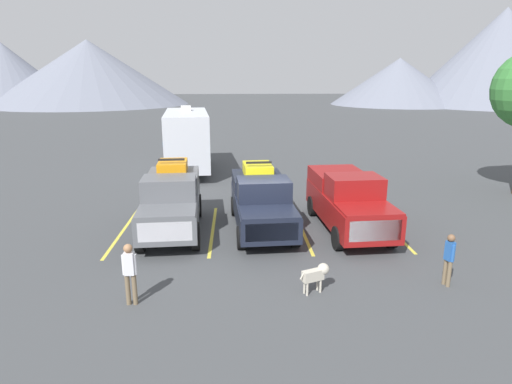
{
  "coord_description": "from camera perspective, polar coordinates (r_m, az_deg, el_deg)",
  "views": [
    {
      "loc": [
        -0.81,
        -14.85,
        5.78
      ],
      "look_at": [
        0.0,
        1.98,
        1.2
      ],
      "focal_mm": 30.46,
      "sensor_mm": 36.0,
      "label": 1
    }
  ],
  "objects": [
    {
      "name": "lot_stripe_c",
      "position": [
        17.04,
        5.95,
        -4.69
      ],
      "size": [
        0.12,
        5.5,
        0.01
      ],
      "primitive_type": "cube",
      "color": "gold",
      "rests_on": "ground"
    },
    {
      "name": "mountain_ridge",
      "position": [
        86.72,
        1.85,
        15.99
      ],
      "size": [
        125.62,
        42.23,
        17.68
      ],
      "color": "slate",
      "rests_on": "ground"
    },
    {
      "name": "pickup_truck_a",
      "position": [
        16.64,
        -11.02,
        -0.95
      ],
      "size": [
        2.4,
        5.4,
        2.64
      ],
      "color": "#595B60",
      "rests_on": "ground"
    },
    {
      "name": "lot_stripe_b",
      "position": [
        16.88,
        -5.68,
        -4.89
      ],
      "size": [
        0.12,
        5.5,
        0.01
      ],
      "primitive_type": "cube",
      "color": "gold",
      "rests_on": "ground"
    },
    {
      "name": "lot_stripe_d",
      "position": [
        17.88,
        16.91,
        -4.34
      ],
      "size": [
        0.12,
        5.5,
        0.01
      ],
      "primitive_type": "cube",
      "color": "gold",
      "rests_on": "ground"
    },
    {
      "name": "person_b",
      "position": [
        11.67,
        -16.25,
        -9.82
      ],
      "size": [
        0.37,
        0.23,
        1.67
      ],
      "color": "#726047",
      "rests_on": "ground"
    },
    {
      "name": "ground_plane",
      "position": [
        15.96,
        0.34,
        -6.03
      ],
      "size": [
        240.0,
        240.0,
        0.0
      ],
      "primitive_type": "plane",
      "color": "#3F4244"
    },
    {
      "name": "person_a",
      "position": [
        13.34,
        24.02,
        -7.73
      ],
      "size": [
        0.23,
        0.33,
        1.53
      ],
      "color": "#726047",
      "rests_on": "ground"
    },
    {
      "name": "pickup_truck_b",
      "position": [
        16.68,
        0.69,
        -1.0
      ],
      "size": [
        2.41,
        5.55,
        2.46
      ],
      "color": "black",
      "rests_on": "ground"
    },
    {
      "name": "dog",
      "position": [
        12.11,
        8.06,
        -10.53
      ],
      "size": [
        0.86,
        0.51,
        0.8
      ],
      "color": "beige",
      "rests_on": "ground"
    },
    {
      "name": "lot_stripe_a",
      "position": [
        17.4,
        -17.07,
        -4.88
      ],
      "size": [
        0.12,
        5.5,
        0.01
      ],
      "primitive_type": "cube",
      "color": "gold",
      "rests_on": "ground"
    },
    {
      "name": "camper_trailer_a",
      "position": [
        26.56,
        -9.05,
        6.98
      ],
      "size": [
        3.14,
        8.26,
        3.93
      ],
      "color": "silver",
      "rests_on": "ground"
    },
    {
      "name": "pickup_truck_c",
      "position": [
        16.92,
        11.94,
        -1.02
      ],
      "size": [
        2.41,
        5.63,
        2.24
      ],
      "color": "maroon",
      "rests_on": "ground"
    }
  ]
}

